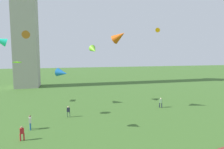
% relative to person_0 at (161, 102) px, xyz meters
% --- Properties ---
extents(person_0, '(0.49, 0.48, 1.66)m').
position_rel_person_0_xyz_m(person_0, '(0.00, 0.00, 0.00)').
color(person_0, '#1E2333').
rests_on(person_0, ground_plane).
extents(person_1, '(0.49, 0.31, 1.60)m').
position_rel_person_0_xyz_m(person_1, '(-15.14, -1.29, -0.03)').
color(person_1, '#51754C').
rests_on(person_1, ground_plane).
extents(person_2, '(0.33, 0.54, 1.76)m').
position_rel_person_0_xyz_m(person_2, '(-19.68, -4.90, 0.06)').
color(person_2, '#235693').
rests_on(person_2, ground_plane).
extents(person_3, '(0.47, 0.32, 1.55)m').
position_rel_person_0_xyz_m(person_3, '(-20.03, -7.85, -0.06)').
color(person_3, red).
rests_on(person_3, ground_plane).
extents(kite_flying_0, '(1.63, 2.22, 1.73)m').
position_rel_person_0_xyz_m(kite_flying_0, '(-10.41, 5.25, 8.76)').
color(kite_flying_0, '#75C42B').
extents(kite_flying_1, '(2.76, 2.73, 2.23)m').
position_rel_person_0_xyz_m(kite_flying_1, '(-7.36, -0.31, 10.68)').
color(kite_flying_1, '#D95610').
extents(kite_flying_2, '(1.33, 1.50, 1.06)m').
position_rel_person_0_xyz_m(kite_flying_2, '(0.28, 2.20, 12.21)').
color(kite_flying_2, '#B87B09').
extents(kite_flying_3, '(1.32, 1.69, 0.22)m').
position_rel_person_0_xyz_m(kite_flying_3, '(-23.58, 8.55, 6.57)').
color(kite_flying_3, '#51C007').
extents(kite_flying_4, '(1.62, 1.55, 1.03)m').
position_rel_person_0_xyz_m(kite_flying_4, '(-15.81, -6.96, 5.98)').
color(kite_flying_4, blue).
extents(kite_flying_5, '(1.86, 2.19, 1.37)m').
position_rel_person_0_xyz_m(kite_flying_5, '(-21.64, 5.60, 11.14)').
color(kite_flying_5, '#B7671C').
extents(kite_flying_6, '(2.07, 1.57, 1.56)m').
position_rel_person_0_xyz_m(kite_flying_6, '(-23.53, -0.85, 9.75)').
color(kite_flying_6, '#1FE3B1').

